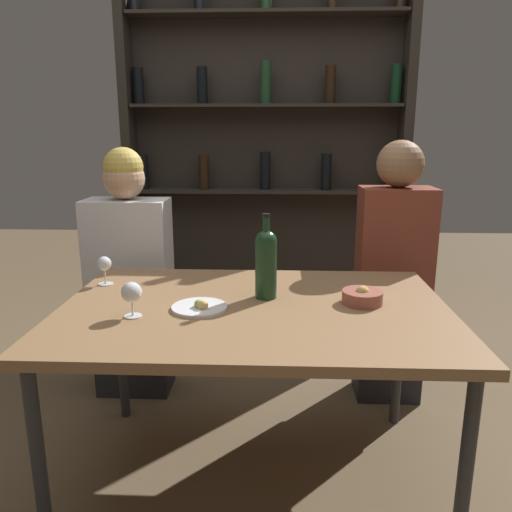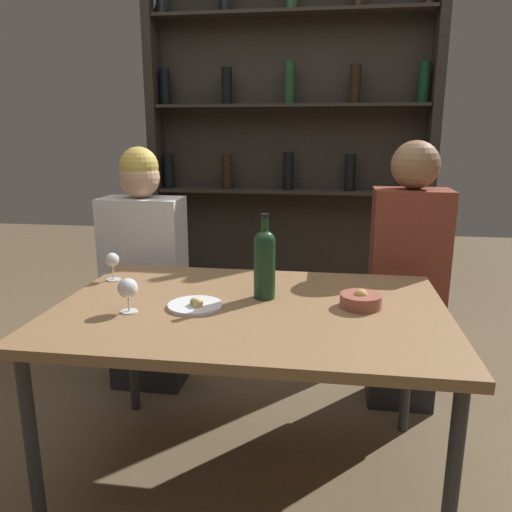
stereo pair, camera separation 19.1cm
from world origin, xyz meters
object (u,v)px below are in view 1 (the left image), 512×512
at_px(wine_glass_0, 132,293).
at_px(food_plate_0, 200,307).
at_px(wine_bottle, 266,261).
at_px(wine_glass_1, 104,265).
at_px(seated_person_right, 392,279).
at_px(seated_person_left, 130,279).
at_px(snack_bowl, 362,297).

bearing_deg(wine_glass_0, food_plate_0, 19.84).
distance_m(wine_bottle, wine_glass_1, 0.68).
bearing_deg(food_plate_0, wine_bottle, 31.49).
xyz_separation_m(food_plate_0, seated_person_right, (0.85, 0.73, -0.10)).
relative_size(wine_glass_0, wine_glass_1, 1.03).
height_order(wine_bottle, seated_person_right, seated_person_right).
distance_m(food_plate_0, seated_person_right, 1.12).
bearing_deg(wine_glass_0, wine_glass_1, 121.09).
xyz_separation_m(wine_bottle, food_plate_0, (-0.23, -0.14, -0.14)).
relative_size(wine_bottle, seated_person_right, 0.25).
bearing_deg(seated_person_left, snack_bowl, -31.14).
height_order(wine_glass_1, seated_person_left, seated_person_left).
distance_m(seated_person_left, seated_person_right, 1.31).
bearing_deg(wine_glass_1, seated_person_right, 19.20).
distance_m(wine_glass_0, seated_person_right, 1.34).
xyz_separation_m(wine_glass_0, food_plate_0, (0.22, 0.08, -0.07)).
bearing_deg(snack_bowl, seated_person_right, 67.98).
bearing_deg(wine_glass_1, wine_glass_0, -58.91).
xyz_separation_m(snack_bowl, seated_person_left, (-1.05, 0.64, -0.14)).
height_order(wine_glass_1, seated_person_right, seated_person_right).
distance_m(wine_glass_0, seated_person_left, 0.86).
bearing_deg(food_plate_0, wine_glass_1, 147.17).
height_order(wine_glass_0, wine_glass_1, wine_glass_0).
height_order(food_plate_0, snack_bowl, snack_bowl).
bearing_deg(wine_glass_0, seated_person_left, 107.22).
bearing_deg(wine_bottle, wine_glass_0, -153.87).
relative_size(wine_glass_0, snack_bowl, 0.83).
height_order(seated_person_left, seated_person_right, seated_person_right).
distance_m(wine_glass_1, food_plate_0, 0.52).
height_order(food_plate_0, seated_person_right, seated_person_right).
xyz_separation_m(wine_glass_0, wine_glass_1, (-0.22, 0.36, -0.00)).
bearing_deg(snack_bowl, wine_glass_0, -168.27).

